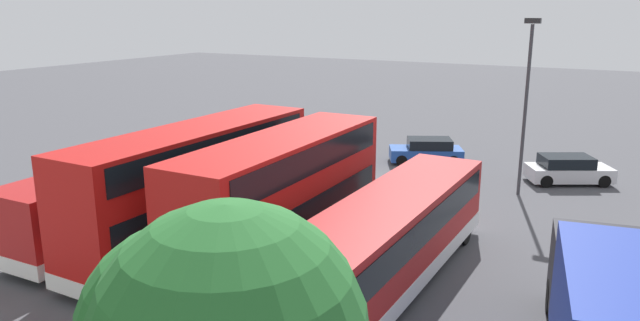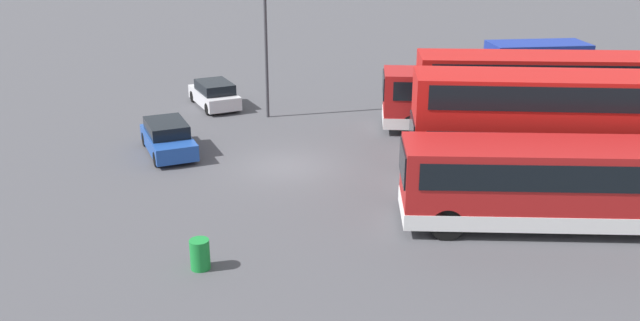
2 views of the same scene
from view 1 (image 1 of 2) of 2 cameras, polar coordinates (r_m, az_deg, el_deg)
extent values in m
plane|color=#47474C|center=(30.59, 4.33, -2.14)|extent=(140.00, 140.00, 0.00)
cube|color=#A51919|center=(19.22, 6.96, -7.16)|extent=(2.65, 11.77, 2.60)
cube|color=silver|center=(19.61, 6.87, -9.95)|extent=(2.70, 11.82, 0.55)
cube|color=black|center=(19.01, 7.02, -5.47)|extent=(2.71, 10.98, 0.90)
cube|color=black|center=(24.34, 12.34, -1.26)|extent=(2.25, 0.08, 1.10)
cylinder|color=black|center=(23.89, 8.51, -5.66)|extent=(0.31, 1.10, 1.10)
cylinder|color=black|center=(23.26, 13.72, -6.49)|extent=(0.31, 1.10, 1.10)
cylinder|color=black|center=(16.54, -3.08, -15.04)|extent=(0.31, 1.10, 1.10)
cube|color=#B71411|center=(20.21, -3.58, -3.57)|extent=(2.64, 10.07, 4.20)
cube|color=silver|center=(20.85, -3.50, -8.35)|extent=(2.68, 10.11, 0.55)
cube|color=black|center=(20.28, -3.57, -4.11)|extent=(2.70, 9.27, 0.90)
cube|color=black|center=(19.80, -3.64, 0.56)|extent=(2.70, 9.27, 0.90)
cube|color=black|center=(24.53, 2.65, -0.82)|extent=(2.25, 0.08, 1.10)
cylinder|color=black|center=(24.32, -1.27, -5.14)|extent=(0.31, 1.10, 1.10)
cylinder|color=black|center=(23.36, 3.57, -6.00)|extent=(0.31, 1.10, 1.10)
cylinder|color=black|center=(18.84, -12.40, -11.51)|extent=(0.31, 1.10, 1.10)
cylinder|color=black|center=(17.58, -6.65, -13.23)|extent=(0.31, 1.10, 1.10)
cube|color=#B71411|center=(22.22, -11.76, -2.19)|extent=(2.65, 11.19, 4.20)
cube|color=silver|center=(22.80, -11.53, -6.59)|extent=(2.69, 11.23, 0.55)
cube|color=black|center=(22.28, -11.74, -2.69)|extent=(2.70, 10.39, 0.90)
cube|color=black|center=(21.85, -11.96, 1.58)|extent=(2.70, 10.39, 0.90)
cube|color=black|center=(26.59, -3.84, 0.36)|extent=(2.25, 0.08, 1.10)
cylinder|color=black|center=(26.55, -7.51, -3.56)|extent=(0.31, 1.10, 1.10)
cylinder|color=black|center=(25.33, -3.40, -4.36)|extent=(0.31, 1.10, 1.10)
cylinder|color=black|center=(20.93, -21.47, -9.51)|extent=(0.31, 1.10, 1.10)
cylinder|color=black|center=(19.35, -17.13, -11.12)|extent=(0.31, 1.10, 1.10)
cube|color=#A51919|center=(24.86, -16.95, -2.68)|extent=(2.76, 11.63, 2.60)
cube|color=silver|center=(25.17, -16.78, -4.91)|extent=(2.80, 11.67, 0.55)
cube|color=black|center=(24.70, -17.05, -1.34)|extent=(2.80, 10.83, 0.90)
cube|color=black|center=(28.96, -9.00, 1.38)|extent=(2.25, 0.10, 1.10)
cylinder|color=black|center=(28.99, -12.34, -2.24)|extent=(0.32, 1.11, 1.10)
cylinder|color=black|center=(27.64, -8.75, -2.89)|extent=(0.32, 1.11, 1.10)
cylinder|color=black|center=(23.37, -26.33, -7.52)|extent=(0.32, 1.11, 1.10)
cylinder|color=black|center=(21.68, -22.76, -8.81)|extent=(0.32, 1.11, 1.10)
cube|color=black|center=(18.74, 25.18, -9.56)|extent=(2.81, 2.40, 2.20)
cylinder|color=black|center=(19.03, 21.41, -12.10)|extent=(0.45, 1.03, 1.00)
cylinder|color=black|center=(19.32, 28.26, -12.47)|extent=(0.45, 1.03, 1.00)
cube|color=silver|center=(32.90, 22.83, -1.11)|extent=(4.46, 3.56, 0.70)
cube|color=black|center=(32.67, 22.61, -0.06)|extent=(2.95, 2.63, 0.55)
cylinder|color=black|center=(34.24, 24.52, -1.07)|extent=(0.67, 0.50, 0.64)
cylinder|color=black|center=(32.85, 25.65, -1.81)|extent=(0.67, 0.50, 0.64)
cylinder|color=black|center=(33.13, 19.96, -1.12)|extent=(0.67, 0.50, 0.64)
cylinder|color=black|center=(31.69, 20.93, -1.88)|extent=(0.67, 0.50, 0.64)
cube|color=#1E479E|center=(34.88, 10.13, 0.64)|extent=(4.48, 3.44, 0.70)
cube|color=black|center=(34.77, 10.50, 1.64)|extent=(2.94, 2.57, 0.55)
cylinder|color=black|center=(33.99, 7.85, 0.00)|extent=(0.67, 0.48, 0.64)
cylinder|color=black|center=(35.54, 7.62, 0.64)|extent=(0.67, 0.48, 0.64)
cylinder|color=black|center=(34.40, 12.69, -0.04)|extent=(0.67, 0.48, 0.64)
cylinder|color=black|center=(35.92, 12.25, 0.59)|extent=(0.67, 0.48, 0.64)
cylinder|color=#38383D|center=(29.28, 19.13, 4.41)|extent=(0.16, 0.16, 8.01)
cube|color=#262628|center=(28.92, 19.81, 12.54)|extent=(0.70, 0.30, 0.24)
cylinder|color=#197F33|center=(36.23, -7.31, 1.17)|extent=(0.60, 0.60, 0.95)
camera|label=2|loc=(45.45, -30.66, 14.28)|focal=37.87mm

